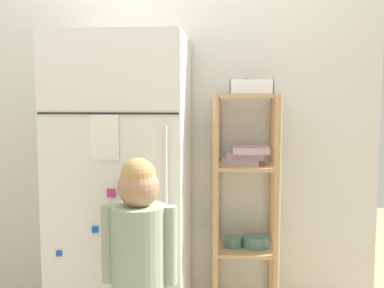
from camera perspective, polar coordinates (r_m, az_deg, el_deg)
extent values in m
cube|color=silver|center=(2.71, -4.02, 1.04)|extent=(2.48, 0.03, 2.06)
cube|color=white|center=(2.46, -8.47, -5.35)|extent=(0.67, 0.56, 1.56)
cube|color=black|center=(2.14, -10.34, 3.71)|extent=(0.65, 0.01, 0.01)
cylinder|color=silver|center=(2.10, -3.30, -4.20)|extent=(0.02, 0.02, 0.48)
cube|color=white|center=(2.15, -10.67, 0.82)|extent=(0.13, 0.01, 0.21)
cube|color=blue|center=(2.33, -15.98, -12.75)|extent=(0.03, 0.02, 0.03)
cube|color=blue|center=(2.24, -11.79, -10.22)|extent=(0.03, 0.02, 0.03)
cube|color=#CC2B78|center=(2.18, -9.87, -5.95)|extent=(0.04, 0.01, 0.04)
cube|color=#2BB3ED|center=(2.29, -9.41, -15.54)|extent=(0.03, 0.01, 0.03)
cylinder|color=gray|center=(2.03, -6.49, -12.89)|extent=(0.23, 0.23, 0.39)
sphere|color=gray|center=(2.05, -6.17, -7.33)|extent=(0.10, 0.10, 0.10)
sphere|color=#A87A5B|center=(1.96, -6.58, -5.26)|extent=(0.18, 0.18, 0.18)
sphere|color=tan|center=(1.95, -6.60, -3.86)|extent=(0.15, 0.15, 0.15)
cylinder|color=gray|center=(2.05, -10.12, -11.90)|extent=(0.07, 0.07, 0.33)
cylinder|color=gray|center=(2.00, -2.79, -12.25)|extent=(0.07, 0.07, 0.33)
cylinder|color=tan|center=(2.43, 2.87, -9.05)|extent=(0.04, 0.04, 1.27)
cylinder|color=tan|center=(2.44, 10.32, -9.07)|extent=(0.04, 0.04, 1.27)
cylinder|color=tan|center=(2.69, 3.04, -7.55)|extent=(0.04, 0.04, 1.27)
cylinder|color=tan|center=(2.70, 9.73, -7.58)|extent=(0.04, 0.04, 1.27)
cube|color=tan|center=(2.48, 6.66, 5.84)|extent=(0.33, 0.29, 0.02)
cube|color=tan|center=(2.51, 6.56, -2.71)|extent=(0.33, 0.29, 0.02)
cube|color=tan|center=(2.62, 6.44, -12.59)|extent=(0.33, 0.29, 0.02)
cube|color=#B293A3|center=(2.51, 5.91, -2.10)|extent=(0.20, 0.18, 0.03)
cube|color=#B293A3|center=(2.52, 6.58, -1.36)|extent=(0.20, 0.18, 0.03)
cube|color=#B293A3|center=(2.49, 7.19, -0.72)|extent=(0.19, 0.17, 0.03)
cylinder|color=#4C7266|center=(2.60, 5.08, -11.81)|extent=(0.10, 0.10, 0.06)
cylinder|color=#4C7266|center=(2.61, 7.82, -11.78)|extent=(0.14, 0.14, 0.06)
cube|color=white|center=(2.49, 7.21, 6.11)|extent=(0.23, 0.19, 0.01)
cube|color=white|center=(2.40, 7.32, 6.96)|extent=(0.23, 0.01, 0.08)
cube|color=white|center=(2.58, 7.13, 6.87)|extent=(0.23, 0.01, 0.08)
cube|color=white|center=(2.49, 4.69, 6.94)|extent=(0.01, 0.19, 0.08)
cube|color=white|center=(2.50, 9.75, 6.87)|extent=(0.01, 0.19, 0.08)
sphere|color=#B53B0D|center=(2.47, 8.04, 6.97)|extent=(0.07, 0.07, 0.07)
sphere|color=#B7320B|center=(2.47, 6.46, 7.08)|extent=(0.08, 0.08, 0.08)
sphere|color=#A80F0C|center=(2.52, 7.07, 6.88)|extent=(0.06, 0.06, 0.06)
sphere|color=orange|center=(2.51, 7.86, 7.00)|extent=(0.07, 0.07, 0.07)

